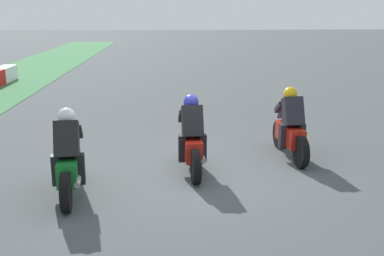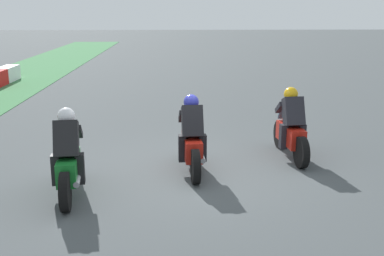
# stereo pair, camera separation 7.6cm
# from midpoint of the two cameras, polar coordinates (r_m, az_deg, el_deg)

# --- Properties ---
(ground_plane) EXTENTS (120.00, 120.00, 0.00)m
(ground_plane) POSITION_cam_midpoint_polar(r_m,az_deg,el_deg) (9.36, -0.34, -5.26)
(ground_plane) COLOR #414749
(rider_lane_a) EXTENTS (2.04, 0.56, 1.51)m
(rider_lane_a) POSITION_cam_midpoint_polar(r_m,az_deg,el_deg) (10.30, 11.58, -0.11)
(rider_lane_a) COLOR black
(rider_lane_a) RESTS_ON ground_plane
(rider_lane_b) EXTENTS (2.04, 0.55, 1.51)m
(rider_lane_b) POSITION_cam_midpoint_polar(r_m,az_deg,el_deg) (9.24, -0.25, -1.48)
(rider_lane_b) COLOR black
(rider_lane_b) RESTS_ON ground_plane
(rider_lane_c) EXTENTS (2.04, 0.58, 1.51)m
(rider_lane_c) POSITION_cam_midpoint_polar(r_m,az_deg,el_deg) (8.32, -14.89, -3.78)
(rider_lane_c) COLOR black
(rider_lane_c) RESTS_ON ground_plane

